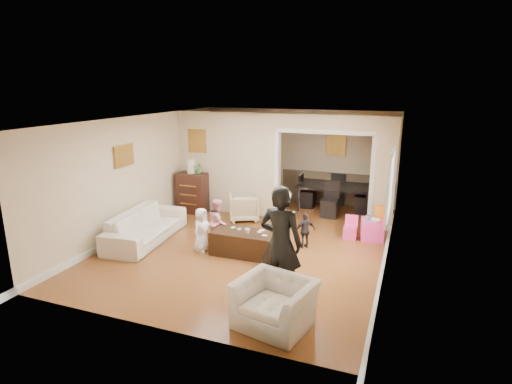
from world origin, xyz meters
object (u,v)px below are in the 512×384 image
at_px(table_lamp, 191,166).
at_px(coffee_cup, 247,231).
at_px(coffee_table, 244,243).
at_px(child_kneel_a, 202,230).
at_px(armchair_back, 244,207).
at_px(cyan_cup, 368,218).
at_px(child_kneel_b, 218,222).
at_px(dining_table, 334,197).
at_px(play_table, 372,230).
at_px(sofa, 146,226).
at_px(armchair_front, 275,304).
at_px(dresser, 192,193).
at_px(adult_person, 281,243).
at_px(child_toddler, 305,231).

bearing_deg(table_lamp, coffee_cup, -41.60).
distance_m(coffee_table, child_kneel_a, 0.89).
xyz_separation_m(armchair_back, cyan_cup, (3.02, -0.33, 0.17)).
distance_m(child_kneel_a, child_kneel_b, 0.48).
xyz_separation_m(coffee_cup, dining_table, (1.03, 3.67, -0.17)).
xyz_separation_m(dining_table, child_kneel_a, (-1.98, -3.77, 0.11)).
bearing_deg(play_table, child_kneel_b, -154.54).
height_order(cyan_cup, child_kneel_b, child_kneel_b).
height_order(play_table, dining_table, dining_table).
distance_m(armchair_back, table_lamp, 1.74).
bearing_deg(play_table, coffee_cup, -141.02).
bearing_deg(sofa, armchair_front, -126.35).
bearing_deg(dresser, child_kneel_b, -48.03).
height_order(armchair_back, child_kneel_a, child_kneel_a).
xyz_separation_m(armchair_back, table_lamp, (-1.48, 0.08, 0.91)).
relative_size(coffee_cup, child_kneel_a, 0.11).
height_order(play_table, adult_person, adult_person).
relative_size(sofa, coffee_table, 1.81).
bearing_deg(coffee_table, dresser, 137.87).
distance_m(armchair_back, cyan_cup, 3.04).
height_order(sofa, cyan_cup, sofa).
relative_size(table_lamp, coffee_cup, 3.53).
bearing_deg(play_table, child_toddler, -141.90).
bearing_deg(table_lamp, child_toddler, -21.72).
distance_m(dresser, coffee_cup, 3.22).
xyz_separation_m(sofa, table_lamp, (-0.06, 2.14, 0.90)).
height_order(cyan_cup, adult_person, adult_person).
relative_size(dresser, dining_table, 0.54).
distance_m(coffee_table, child_kneel_b, 0.80).
distance_m(armchair_front, dining_table, 5.78).
bearing_deg(coffee_cup, child_toddler, 40.10).
bearing_deg(coffee_cup, dining_table, 74.33).
distance_m(sofa, armchair_back, 2.50).
distance_m(table_lamp, coffee_cup, 3.30).
bearing_deg(play_table, armchair_front, -103.57).
relative_size(armchair_back, coffee_table, 0.57).
distance_m(armchair_front, dresser, 5.61).
height_order(armchair_front, play_table, armchair_front).
bearing_deg(child_kneel_a, child_kneel_b, -8.91).
distance_m(sofa, table_lamp, 2.32).
xyz_separation_m(coffee_table, child_kneel_b, (-0.70, 0.30, 0.26)).
height_order(armchair_front, child_toddler, child_toddler).
bearing_deg(child_kneel_b, armchair_front, -160.52).
bearing_deg(dining_table, coffee_table, -109.81).
height_order(adult_person, child_toddler, adult_person).
relative_size(play_table, child_kneel_b, 0.48).
bearing_deg(coffee_cup, sofa, -179.91).
bearing_deg(child_kneel_b, armchair_back, -16.35).
distance_m(dresser, adult_person, 4.97).
bearing_deg(dresser, child_kneel_a, -56.92).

